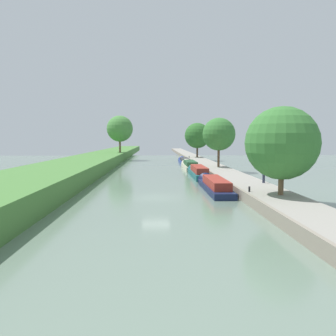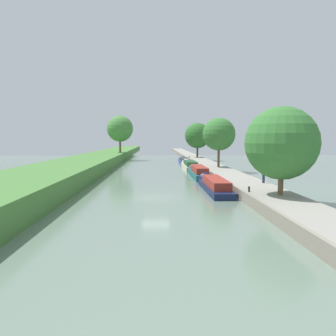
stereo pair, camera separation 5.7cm
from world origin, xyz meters
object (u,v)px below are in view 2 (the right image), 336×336
narrowboat_blue (184,161)px  mooring_bollard_near (249,189)px  person_walking (264,174)px  narrowboat_teal (198,172)px  narrowboat_cream (189,165)px  mooring_bollard_far (189,157)px  narrowboat_navy (214,185)px

narrowboat_blue → mooring_bollard_near: size_ratio=32.23×
mooring_bollard_near → narrowboat_blue: bearing=92.0°
person_walking → mooring_bollard_near: bearing=-117.4°
person_walking → narrowboat_teal: bearing=109.2°
person_walking → mooring_bollard_near: person_walking is taller
narrowboat_cream → narrowboat_blue: 13.62m
narrowboat_teal → person_walking: bearing=-70.8°
mooring_bollard_near → narrowboat_cream: bearing=93.2°
mooring_bollard_far → person_walking: bearing=-86.3°
narrowboat_navy → mooring_bollard_near: narrowboat_navy is taller
narrowboat_teal → mooring_bollard_near: bearing=-84.5°
narrowboat_navy → narrowboat_cream: 26.24m
narrowboat_cream → person_walking: bearing=-79.8°
narrowboat_cream → mooring_bollard_far: 20.05m
narrowboat_teal → mooring_bollard_far: 33.06m
narrowboat_navy → narrowboat_cream: (0.01, 26.24, 0.04)m
narrowboat_cream → narrowboat_blue: (0.20, 13.62, -0.10)m
narrowboat_navy → mooring_bollard_near: (1.87, -6.72, 0.53)m
narrowboat_navy → mooring_bollard_near: 6.99m
mooring_bollard_far → narrowboat_teal: bearing=-93.3°
narrowboat_navy → person_walking: 5.11m
narrowboat_teal → mooring_bollard_far: narrowboat_teal is taller
narrowboat_navy → mooring_bollard_far: 46.24m
narrowboat_teal → narrowboat_blue: (0.25, 26.67, -0.14)m
narrowboat_blue → person_walking: size_ratio=8.74×
narrowboat_teal → person_walking: size_ratio=7.56×
narrowboat_navy → narrowboat_blue: size_ratio=0.85×
narrowboat_teal → narrowboat_cream: narrowboat_teal is taller
narrowboat_teal → mooring_bollard_far: bearing=86.7°
narrowboat_teal → narrowboat_blue: size_ratio=0.87×
narrowboat_teal → narrowboat_cream: bearing=89.8°
narrowboat_navy → person_walking: person_walking is taller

